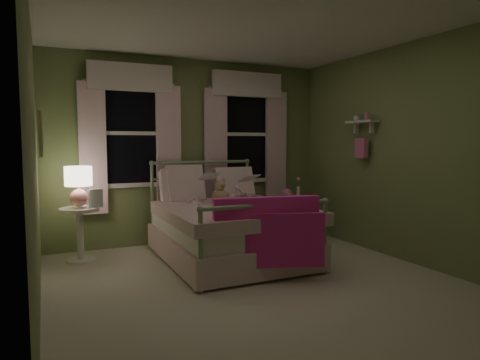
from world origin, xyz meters
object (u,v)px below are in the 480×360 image
bed (228,229)px  nightstand_left (80,227)px  child_right (235,179)px  nightstand_right (293,204)px  child_left (195,181)px  teddy_bear (220,192)px  table_lamp (79,182)px

bed → nightstand_left: bed is taller
child_right → nightstand_right: (0.90, -0.01, -0.39)m
bed → nightstand_left: bearing=158.8°
nightstand_right → child_right: bearing=179.1°
child_left → teddy_bear: (0.28, -0.16, -0.14)m
child_left → nightstand_left: 1.48m
teddy_bear → table_lamp: bearing=167.5°
teddy_bear → nightstand_left: 1.74m
teddy_bear → table_lamp: size_ratio=0.66×
bed → child_right: child_right is taller
teddy_bear → child_left: bearing=150.5°
nightstand_left → bed: bearing=-21.2°
child_left → table_lamp: size_ratio=1.51×
bed → child_left: bearing=122.4°
bed → table_lamp: (-1.65, 0.64, 0.58)m
child_left → teddy_bear: size_ratio=2.31×
child_left → child_right: (0.56, 0.00, 0.01)m
child_left → child_right: size_ratio=0.99×
child_right → table_lamp: (-1.94, 0.21, 0.02)m
bed → nightstand_right: bearing=19.5°
child_left → nightstand_left: bearing=1.2°
child_right → nightstand_left: (-1.94, 0.21, -0.52)m
teddy_bear → nightstand_right: size_ratio=0.49×
bed → teddy_bear: bed is taller
child_right → table_lamp: child_right is taller
nightstand_left → nightstand_right: 2.85m
nightstand_right → child_left: bearing=179.4°
nightstand_left → table_lamp: (-0.00, 0.00, 0.54)m
child_right → nightstand_left: child_right is taller
nightstand_left → table_lamp: 0.54m
table_lamp → child_right: bearing=-6.2°
teddy_bear → bed: bearing=-91.2°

